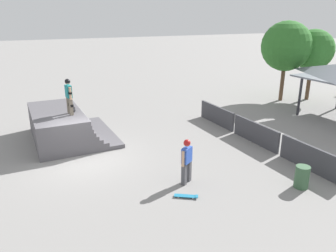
# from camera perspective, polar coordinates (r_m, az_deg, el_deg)

# --- Properties ---
(ground_plane) EXTENTS (160.00, 160.00, 0.00)m
(ground_plane) POSITION_cam_1_polar(r_m,az_deg,el_deg) (15.02, -14.43, -5.69)
(ground_plane) COLOR gray
(quarter_pipe_ramp) EXTENTS (4.94, 3.87, 1.55)m
(quarter_pipe_ramp) POSITION_cam_1_polar(r_m,az_deg,el_deg) (17.45, -17.82, -0.07)
(quarter_pipe_ramp) COLOR #565459
(quarter_pipe_ramp) RESTS_ON ground
(skater_on_deck) EXTENTS (0.74, 0.27, 1.71)m
(skater_on_deck) POSITION_cam_1_polar(r_m,az_deg,el_deg) (16.19, -16.90, 5.34)
(skater_on_deck) COLOR #6B6051
(skater_on_deck) RESTS_ON quarter_pipe_ramp
(skateboard_on_deck) EXTENTS (0.86, 0.33, 0.09)m
(skateboard_on_deck) POSITION_cam_1_polar(r_m,az_deg,el_deg) (17.01, -16.19, 2.80)
(skateboard_on_deck) COLOR silver
(skateboard_on_deck) RESTS_ON quarter_pipe_ramp
(bystander_walking) EXTENTS (0.46, 0.64, 1.76)m
(bystander_walking) POSITION_cam_1_polar(r_m,az_deg,el_deg) (12.24, 3.28, -5.55)
(bystander_walking) COLOR #4C4C51
(bystander_walking) RESTS_ON ground
(skateboard_on_ground) EXTENTS (0.63, 0.81, 0.09)m
(skateboard_on_ground) POSITION_cam_1_polar(r_m,az_deg,el_deg) (11.73, 3.32, -12.07)
(skateboard_on_ground) COLOR silver
(skateboard_on_ground) RESTS_ON ground
(barrier_fence) EXTENTS (9.99, 0.12, 1.05)m
(barrier_fence) POSITION_cam_1_polar(r_m,az_deg,el_deg) (16.80, 14.97, -1.17)
(barrier_fence) COLOR #3D3D42
(barrier_fence) RESTS_ON ground
(tree_beside_pavilion) EXTENTS (3.53, 3.53, 5.74)m
(tree_beside_pavilion) POSITION_cam_1_polar(r_m,az_deg,el_deg) (25.46, 19.90, 12.93)
(tree_beside_pavilion) COLOR brown
(tree_beside_pavilion) RESTS_ON ground
(tree_far_back) EXTENTS (2.94, 2.94, 5.15)m
(tree_far_back) POSITION_cam_1_polar(r_m,az_deg,el_deg) (26.53, 23.96, 12.00)
(tree_far_back) COLOR brown
(tree_far_back) RESTS_ON ground
(trash_bin) EXTENTS (0.52, 0.52, 0.85)m
(trash_bin) POSITION_cam_1_polar(r_m,az_deg,el_deg) (13.12, 22.29, -8.21)
(trash_bin) COLOR #385B3D
(trash_bin) RESTS_ON ground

